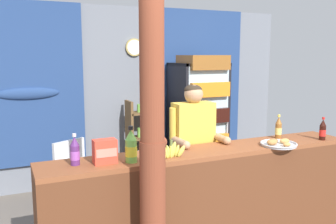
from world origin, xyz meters
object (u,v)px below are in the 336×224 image
object	(u,v)px
bottle_shelf_rack	(144,140)
banana_bunch	(171,151)
plastic_lawn_chair	(77,173)
snack_box_crackers	(105,151)
drink_fridge	(199,112)
soda_bottle_grape_soda	(75,152)
pastry_tray	(278,144)
shopkeeper	(193,141)
soda_bottle_iced_tea	(278,128)
soda_bottle_cola	(323,130)
stall_counter	(212,193)
soda_bottle_lime_soda	(131,147)
timber_post	(152,148)

from	to	relation	value
bottle_shelf_rack	banana_bunch	size ratio (longest dim) A/B	4.42
plastic_lawn_chair	snack_box_crackers	bearing A→B (deg)	-89.80
drink_fridge	soda_bottle_grape_soda	xyz separation A→B (m)	(-2.10, -1.75, 0.07)
bottle_shelf_rack	pastry_tray	bearing A→B (deg)	-74.87
shopkeeper	soda_bottle_grape_soda	world-z (taller)	shopkeeper
drink_fridge	banana_bunch	xyz separation A→B (m)	(-1.32, -1.88, 0.02)
bottle_shelf_rack	soda_bottle_iced_tea	bearing A→B (deg)	-67.20
soda_bottle_grape_soda	snack_box_crackers	xyz separation A→B (m)	(0.23, -0.05, -0.01)
plastic_lawn_chair	soda_bottle_grape_soda	distance (m)	1.38
drink_fridge	soda_bottle_cola	xyz separation A→B (m)	(0.38, -1.92, 0.06)
plastic_lawn_chair	stall_counter	bearing A→B (deg)	-53.98
stall_counter	shopkeeper	xyz separation A→B (m)	(0.05, 0.46, 0.39)
soda_bottle_lime_soda	soda_bottle_iced_tea	bearing A→B (deg)	6.43
soda_bottle_grape_soda	soda_bottle_cola	world-z (taller)	soda_bottle_grape_soda
timber_post	drink_fridge	distance (m)	2.71
stall_counter	soda_bottle_iced_tea	distance (m)	1.05
timber_post	plastic_lawn_chair	xyz separation A→B (m)	(-0.27, 1.65, -0.66)
plastic_lawn_chair	shopkeeper	size ratio (longest dim) A/B	0.56
snack_box_crackers	bottle_shelf_rack	bearing A→B (deg)	61.54
shopkeeper	soda_bottle_cola	world-z (taller)	shopkeeper
bottle_shelf_rack	timber_post	bearing A→B (deg)	-109.15
drink_fridge	shopkeeper	world-z (taller)	drink_fridge
drink_fridge	snack_box_crackers	bearing A→B (deg)	-136.06
shopkeeper	soda_bottle_lime_soda	world-z (taller)	shopkeeper
bottle_shelf_rack	plastic_lawn_chair	distance (m)	1.33
drink_fridge	soda_bottle_lime_soda	distance (m)	2.51
snack_box_crackers	pastry_tray	distance (m)	1.68
stall_counter	bottle_shelf_rack	distance (m)	2.09
shopkeeper	soda_bottle_grape_soda	bearing A→B (deg)	-164.77
plastic_lawn_chair	soda_bottle_cola	distance (m)	2.71
soda_bottle_lime_soda	soda_bottle_iced_tea	xyz separation A→B (m)	(1.68, 0.19, -0.02)
pastry_tray	soda_bottle_cola	bearing A→B (deg)	1.32
shopkeeper	soda_bottle_iced_tea	world-z (taller)	shopkeeper
timber_post	soda_bottle_iced_tea	distance (m)	1.70
banana_bunch	soda_bottle_lime_soda	bearing A→B (deg)	177.68
soda_bottle_lime_soda	snack_box_crackers	size ratio (longest dim) A/B	1.53
bottle_shelf_rack	plastic_lawn_chair	size ratio (longest dim) A/B	1.39
soda_bottle_grape_soda	soda_bottle_cola	xyz separation A→B (m)	(2.48, -0.16, -0.01)
bottle_shelf_rack	soda_bottle_grape_soda	distance (m)	2.41
plastic_lawn_chair	snack_box_crackers	xyz separation A→B (m)	(0.00, -1.28, 0.57)
timber_post	plastic_lawn_chair	world-z (taller)	timber_post
soda_bottle_grape_soda	pastry_tray	size ratio (longest dim) A/B	0.73
timber_post	soda_bottle_cola	world-z (taller)	timber_post
soda_bottle_cola	snack_box_crackers	xyz separation A→B (m)	(-2.25, 0.11, -0.00)
soda_bottle_grape_soda	soda_bottle_iced_tea	xyz separation A→B (m)	(2.11, 0.08, -0.00)
soda_bottle_cola	soda_bottle_iced_tea	distance (m)	0.44
plastic_lawn_chair	soda_bottle_lime_soda	xyz separation A→B (m)	(0.21, -1.34, 0.60)
bottle_shelf_rack	soda_bottle_iced_tea	xyz separation A→B (m)	(0.79, -1.88, 0.45)
plastic_lawn_chair	drink_fridge	bearing A→B (deg)	15.64
soda_bottle_iced_tea	stall_counter	bearing A→B (deg)	-167.74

